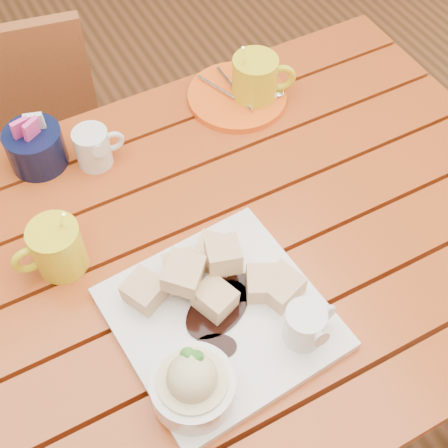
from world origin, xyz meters
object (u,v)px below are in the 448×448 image
table (206,286)px  dessert_plate (217,327)px  coffee_mug_left (56,248)px  chair_far (19,136)px  coffee_mug_right (256,79)px  orange_saucer (238,96)px

table → dessert_plate: (-0.05, -0.14, 0.14)m
coffee_mug_left → chair_far: (0.04, 0.60, -0.32)m
coffee_mug_left → table: bearing=-22.7°
coffee_mug_right → table: bearing=-111.0°
coffee_mug_left → orange_saucer: (0.43, 0.20, -0.04)m
dessert_plate → coffee_mug_right: 0.52m
orange_saucer → chair_far: chair_far is taller
table → orange_saucer: size_ratio=6.19×
coffee_mug_right → chair_far: bearing=157.1°
coffee_mug_right → chair_far: 0.67m
coffee_mug_left → chair_far: bearing=86.2°
table → orange_saucer: 0.38m
dessert_plate → coffee_mug_right: coffee_mug_right is taller
coffee_mug_left → coffee_mug_right: 0.50m
table → coffee_mug_right: (0.25, 0.27, 0.16)m
dessert_plate → orange_saucer: (0.27, 0.43, -0.03)m
dessert_plate → orange_saucer: 0.51m
orange_saucer → chair_far: (-0.39, 0.40, -0.28)m
table → coffee_mug_left: (-0.21, 0.09, 0.15)m
coffee_mug_left → orange_saucer: bearing=25.1°
table → orange_saucer: (0.22, 0.29, 0.11)m
table → chair_far: size_ratio=1.40×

